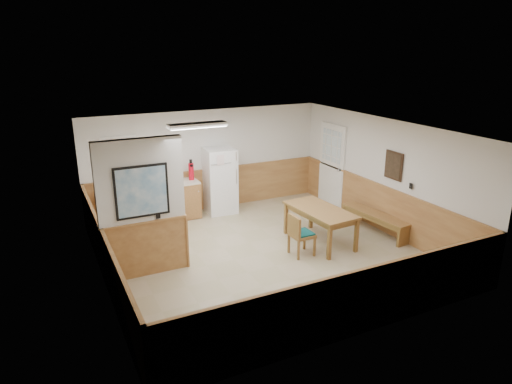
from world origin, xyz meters
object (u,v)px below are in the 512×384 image
refrigerator (220,181)px  fire_extinguisher (191,171)px  soap_bottle (123,184)px  dining_table (320,213)px  dining_chair (298,232)px  dining_bench (375,218)px

refrigerator → fire_extinguisher: refrigerator is taller
soap_bottle → fire_extinguisher: bearing=1.5°
dining_table → dining_chair: size_ratio=1.96×
dining_chair → fire_extinguisher: bearing=109.9°
dining_bench → dining_chair: dining_chair is taller
refrigerator → dining_bench: size_ratio=0.91×
dining_bench → dining_chair: size_ratio=2.09×
dining_table → dining_chair: bearing=-159.4°
dining_table → fire_extinguisher: 3.34m
dining_bench → soap_bottle: bearing=144.3°
refrigerator → dining_bench: 3.79m
refrigerator → dining_table: (1.16, -2.66, -0.15)m
dining_bench → soap_bottle: soap_bottle is taller
dining_bench → dining_chair: 2.15m
dining_table → dining_bench: 1.44m
fire_extinguisher → soap_bottle: fire_extinguisher is taller
refrigerator → dining_table: 2.91m
dining_table → fire_extinguisher: bearing=120.1°
dining_chair → fire_extinguisher: fire_extinguisher is taller
soap_bottle → refrigerator: bearing=-0.6°
dining_table → soap_bottle: size_ratio=7.54×
dining_chair → dining_table: bearing=24.4°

